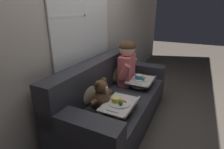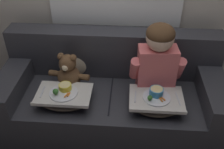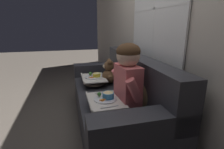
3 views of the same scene
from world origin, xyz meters
TOP-DOWN VIEW (x-y plane):
  - ground_plane at (0.00, 0.00)m, footprint 14.00×14.00m
  - couch at (0.00, 0.06)m, footprint 1.99×0.85m
  - throw_pillow_behind_child at (0.39, 0.24)m, footprint 0.37×0.18m
  - throw_pillow_behind_teddy at (-0.39, 0.24)m, footprint 0.33×0.16m
  - child_figure at (0.39, 0.05)m, footprint 0.47×0.24m
  - teddy_bear at (-0.39, 0.04)m, footprint 0.38×0.27m
  - lap_tray_child at (0.39, -0.18)m, footprint 0.45×0.34m
  - lap_tray_teddy at (-0.39, -0.18)m, footprint 0.46×0.32m

SIDE VIEW (x-z plane):
  - ground_plane at x=0.00m, z-range 0.00..0.00m
  - couch at x=0.00m, z-range -0.12..0.76m
  - lap_tray_teddy at x=-0.39m, z-range 0.40..0.57m
  - lap_tray_child at x=0.39m, z-range 0.40..0.58m
  - teddy_bear at x=-0.39m, z-range 0.40..0.75m
  - throw_pillow_behind_child at x=0.39m, z-range 0.41..0.79m
  - throw_pillow_behind_teddy at x=-0.39m, z-range 0.43..0.78m
  - child_figure at x=0.39m, z-range 0.46..1.12m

